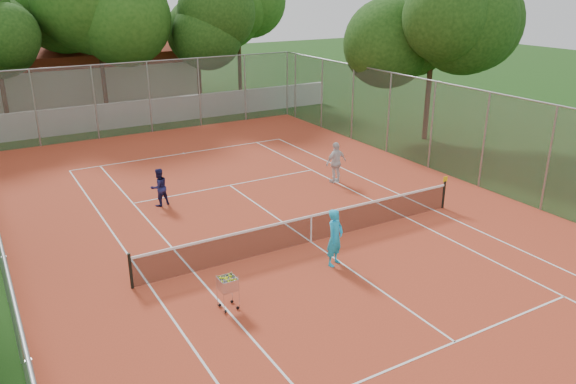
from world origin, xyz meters
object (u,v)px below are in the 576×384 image
tennis_net (311,228)px  ball_hopper (228,292)px  player_near (335,237)px  player_far_left (159,187)px  clubhouse (71,70)px  player_far_right (336,162)px

tennis_net → ball_hopper: 4.65m
player_near → player_far_left: size_ratio=1.21×
tennis_net → player_far_left: bearing=119.7°
clubhouse → ball_hopper: size_ratio=16.68×
tennis_net → clubhouse: clubhouse is taller
player_far_left → ball_hopper: size_ratio=1.50×
clubhouse → player_near: (1.78, -30.67, -1.29)m
player_far_left → ball_hopper: 8.04m
player_near → player_far_left: bearing=87.4°
tennis_net → player_far_left: 6.55m
tennis_net → player_far_right: player_far_right is taller
tennis_net → player_far_right: (4.11, 4.48, 0.40)m
tennis_net → player_far_left: player_far_left is taller
tennis_net → ball_hopper: (-4.04, -2.31, 0.00)m
tennis_net → clubhouse: bearing=93.9°
player_far_left → ball_hopper: (-0.79, -7.99, -0.25)m
player_near → player_far_right: 7.53m
tennis_net → player_near: bearing=-97.6°
clubhouse → player_far_left: clubhouse is taller
player_near → clubhouse: bearing=68.4°
tennis_net → player_far_right: 6.09m
player_near → tennis_net: bearing=57.5°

